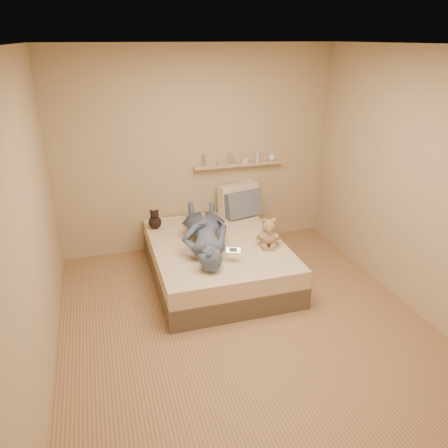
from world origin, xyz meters
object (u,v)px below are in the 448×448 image
object	(u,v)px
game_console	(233,250)
pillow_cream	(238,199)
bed	(217,260)
dark_plush	(155,220)
teddy_bear	(269,234)
wall_shelf	(238,165)
pillow_grey	(243,204)
person	(205,231)

from	to	relation	value
game_console	pillow_cream	xyz separation A→B (m)	(0.50, 1.33, 0.07)
bed	dark_plush	xyz separation A→B (m)	(-0.63, 0.62, 0.33)
teddy_bear	wall_shelf	xyz separation A→B (m)	(0.01, 1.16, 0.51)
wall_shelf	bed	bearing A→B (deg)	-121.18
bed	pillow_grey	bearing A→B (deg)	51.33
game_console	wall_shelf	xyz separation A→B (m)	(0.51, 1.41, 0.52)
game_console	wall_shelf	bearing A→B (deg)	69.98
person	wall_shelf	size ratio (longest dim) A/B	1.21
teddy_bear	wall_shelf	bearing A→B (deg)	89.41
bed	wall_shelf	size ratio (longest dim) A/B	1.58
bed	wall_shelf	distance (m)	1.38
teddy_bear	pillow_cream	size ratio (longest dim) A/B	0.63
pillow_grey	game_console	bearing A→B (deg)	-113.42
pillow_grey	bed	bearing A→B (deg)	-128.67
game_console	teddy_bear	distance (m)	0.56
game_console	pillow_grey	distance (m)	1.30
dark_plush	teddy_bear	bearing A→B (deg)	-36.61
pillow_cream	pillow_grey	xyz separation A→B (m)	(0.02, -0.14, -0.03)
pillow_cream	wall_shelf	size ratio (longest dim) A/B	0.46
person	wall_shelf	distance (m)	1.26
dark_plush	pillow_grey	world-z (taller)	pillow_grey
dark_plush	pillow_grey	xyz separation A→B (m)	(1.18, 0.07, 0.06)
pillow_grey	person	world-z (taller)	pillow_grey
game_console	dark_plush	bearing A→B (deg)	120.73
dark_plush	game_console	bearing A→B (deg)	-59.27
wall_shelf	game_console	bearing A→B (deg)	-110.02
game_console	person	xyz separation A→B (m)	(-0.19, 0.48, 0.04)
bed	game_console	world-z (taller)	game_console
dark_plush	pillow_cream	world-z (taller)	pillow_cream
teddy_bear	pillow_cream	distance (m)	1.08
game_console	teddy_bear	world-z (taller)	teddy_bear
bed	person	distance (m)	0.43
dark_plush	pillow_cream	size ratio (longest dim) A/B	0.46
pillow_cream	wall_shelf	world-z (taller)	wall_shelf
dark_plush	person	bearing A→B (deg)	-53.39
bed	pillow_cream	size ratio (longest dim) A/B	3.45
teddy_bear	dark_plush	world-z (taller)	teddy_bear
game_console	teddy_bear	size ratio (longest dim) A/B	0.47
wall_shelf	pillow_grey	bearing A→B (deg)	-89.44
bed	teddy_bear	distance (m)	0.70
dark_plush	bed	bearing A→B (deg)	-44.61
dark_plush	pillow_cream	xyz separation A→B (m)	(1.16, 0.21, 0.09)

